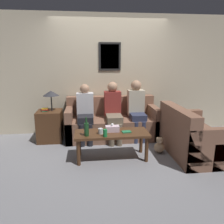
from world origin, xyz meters
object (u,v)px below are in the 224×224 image
object	(u,v)px
drinking_glass	(100,131)
teddy_bear	(159,146)
person_left	(85,111)
coffee_table	(112,136)
couch_main	(112,123)
couch_side	(191,138)
wine_bottle	(86,129)
person_right	(137,107)
person_middle	(113,109)

from	to	relation	value
drinking_glass	teddy_bear	world-z (taller)	drinking_glass
person_left	coffee_table	bearing A→B (deg)	-64.61
couch_main	couch_side	bearing A→B (deg)	-39.64
couch_side	wine_bottle	world-z (taller)	couch_side
drinking_glass	person_right	size ratio (longest dim) A/B	0.07
couch_main	wine_bottle	distance (m)	1.32
drinking_glass	person_middle	xyz separation A→B (m)	(0.33, 0.94, 0.13)
wine_bottle	teddy_bear	size ratio (longest dim) A/B	1.04
person_middle	teddy_bear	distance (m)	1.19
couch_main	couch_side	distance (m)	1.66
wine_bottle	person_right	world-z (taller)	person_right
wine_bottle	drinking_glass	bearing A→B (deg)	18.23
teddy_bear	couch_main	bearing A→B (deg)	129.46
wine_bottle	couch_main	bearing A→B (deg)	65.13
drinking_glass	person_left	distance (m)	0.99
couch_main	drinking_glass	world-z (taller)	couch_main
person_left	person_right	size ratio (longest dim) A/B	0.95
person_left	person_right	xyz separation A→B (m)	(1.07, 0.03, 0.04)
person_left	person_middle	bearing A→B (deg)	-1.26
couch_side	coffee_table	distance (m)	1.41
wine_bottle	teddy_bear	world-z (taller)	wine_bottle
person_left	person_middle	distance (m)	0.57
wine_bottle	couch_side	bearing A→B (deg)	3.59
person_right	teddy_bear	bearing A→B (deg)	-72.85
couch_side	person_left	size ratio (longest dim) A/B	1.12
coffee_table	person_right	distance (m)	1.17
couch_main	person_right	xyz separation A→B (m)	(0.51, -0.11, 0.36)
couch_side	person_middle	size ratio (longest dim) A/B	1.08
couch_side	person_left	world-z (taller)	person_left
drinking_glass	person_middle	size ratio (longest dim) A/B	0.07
person_right	wine_bottle	bearing A→B (deg)	-134.86
coffee_table	drinking_glass	world-z (taller)	drinking_glass
drinking_glass	teddy_bear	bearing A→B (deg)	9.36
wine_bottle	teddy_bear	distance (m)	1.40
person_middle	teddy_bear	world-z (taller)	person_middle
coffee_table	wine_bottle	xyz separation A→B (m)	(-0.42, -0.11, 0.18)
person_middle	drinking_glass	bearing A→B (deg)	-109.05
teddy_bear	drinking_glass	bearing A→B (deg)	-170.64
person_left	teddy_bear	world-z (taller)	person_left
couch_main	person_right	distance (m)	0.64
person_right	person_middle	bearing A→B (deg)	-175.51
couch_main	coffee_table	xyz separation A→B (m)	(-0.13, -1.06, 0.09)
couch_main	person_middle	distance (m)	0.37
couch_main	wine_bottle	world-z (taller)	couch_main
coffee_table	person_right	size ratio (longest dim) A/B	1.00
wine_bottle	person_left	size ratio (longest dim) A/B	0.26
person_left	person_right	world-z (taller)	person_right
person_right	couch_main	bearing A→B (deg)	167.33
person_middle	teddy_bear	xyz separation A→B (m)	(0.75, -0.77, -0.52)
coffee_table	person_right	xyz separation A→B (m)	(0.64, 0.94, 0.27)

